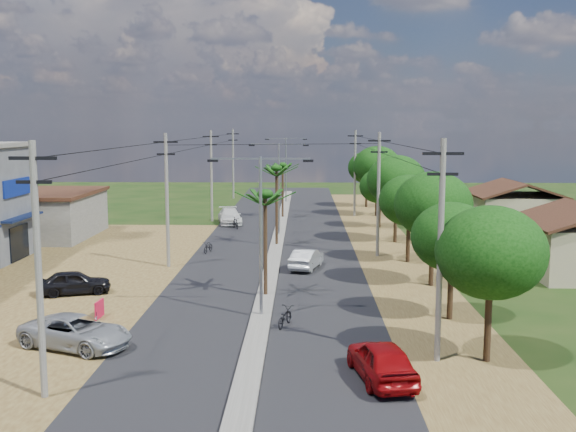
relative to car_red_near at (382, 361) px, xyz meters
name	(u,v)px	position (x,y,z in m)	size (l,w,h in m)	color
ground	(261,318)	(-5.00, 8.16, -0.76)	(160.00, 160.00, 0.00)	black
road	(274,258)	(-5.00, 23.16, -0.74)	(12.00, 110.00, 0.04)	black
median	(276,250)	(-5.00, 26.16, -0.67)	(1.00, 90.00, 0.18)	#605E56
dirt_lot_west	(27,280)	(-20.00, 16.16, -0.75)	(18.00, 46.00, 0.04)	#4E3B1A
dirt_shoulder_east	(393,259)	(3.50, 23.16, -0.75)	(5.00, 90.00, 0.03)	#4E3B1A
low_shed	(32,214)	(-26.00, 32.16, 1.20)	(10.40, 10.40, 3.95)	#605E56
house_east_far	(514,205)	(16.00, 36.16, 1.63)	(7.60, 7.50, 4.60)	tan
tree_east_a	(491,253)	(4.50, 2.16, 3.72)	(4.40, 4.40, 6.37)	black
tree_east_b	(452,237)	(4.30, 8.16, 3.35)	(4.00, 4.00, 5.83)	black
tree_east_c	(433,205)	(4.70, 15.16, 4.10)	(4.60, 4.60, 6.83)	black
tree_east_d	(409,200)	(4.40, 22.16, 3.57)	(4.20, 4.20, 6.13)	black
tree_east_e	(396,180)	(4.60, 30.16, 4.32)	(4.80, 4.80, 7.14)	black
tree_east_f	(380,186)	(4.20, 38.16, 3.12)	(3.80, 3.80, 5.52)	black
tree_east_g	(377,166)	(4.80, 46.16, 4.48)	(5.00, 5.00, 7.38)	black
tree_east_h	(367,167)	(4.50, 54.16, 3.87)	(4.40, 4.40, 6.52)	black
palm_median_near	(265,199)	(-5.00, 12.16, 4.77)	(2.00, 2.00, 6.15)	black
palm_median_mid	(277,172)	(-5.00, 28.16, 5.14)	(2.00, 2.00, 6.55)	black
palm_median_far	(283,167)	(-5.00, 44.16, 4.50)	(2.00, 2.00, 5.85)	black
streetlight_near	(261,223)	(-5.00, 8.16, 4.02)	(5.10, 0.18, 8.00)	gray
streetlight_mid	(279,181)	(-5.00, 33.16, 4.02)	(5.10, 0.18, 8.00)	gray
streetlight_far	(286,164)	(-5.00, 58.16, 4.02)	(5.10, 0.18, 8.00)	gray
utility_pole_w_a	(38,265)	(-12.00, -1.84, 3.99)	(1.60, 0.24, 9.00)	#605E56
utility_pole_w_b	(167,197)	(-12.00, 20.16, 3.99)	(1.60, 0.24, 9.00)	#605E56
utility_pole_w_c	(211,174)	(-12.00, 42.16, 3.99)	(1.60, 0.24, 9.00)	#605E56
utility_pole_w_d	(233,162)	(-12.00, 63.16, 3.99)	(1.60, 0.24, 9.00)	#605E56
utility_pole_e_a	(440,246)	(2.50, 2.16, 3.99)	(1.60, 0.24, 9.00)	#605E56
utility_pole_e_b	(378,192)	(2.50, 24.16, 3.99)	(1.60, 0.24, 9.00)	#605E56
utility_pole_e_c	(355,171)	(2.50, 46.16, 3.99)	(1.60, 0.24, 9.00)	#605E56
car_red_near	(382,361)	(0.00, 0.00, 0.00)	(1.81, 4.49, 1.53)	maroon
car_silver_mid	(306,259)	(-2.69, 19.67, -0.09)	(1.42, 4.07, 1.34)	#93979A
car_white_far	(230,217)	(-10.00, 40.09, -0.03)	(2.06, 5.06, 1.47)	beige
car_parked_silver	(76,333)	(-12.65, 3.44, -0.07)	(2.29, 4.96, 1.38)	#93979A
car_parked_dark	(74,283)	(-15.83, 12.60, -0.09)	(1.60, 3.98, 1.36)	black
moto_rider_east	(285,318)	(-3.80, 6.70, -0.31)	(0.61, 1.74, 0.91)	black
moto_rider_west_a	(208,247)	(-10.00, 25.16, -0.32)	(0.59, 1.68, 0.88)	black
moto_rider_west_b	(235,223)	(-9.16, 37.05, -0.25)	(0.49, 1.72, 1.03)	black
roadside_sign	(99,310)	(-13.00, 7.92, -0.31)	(0.15, 1.10, 0.92)	#B41032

